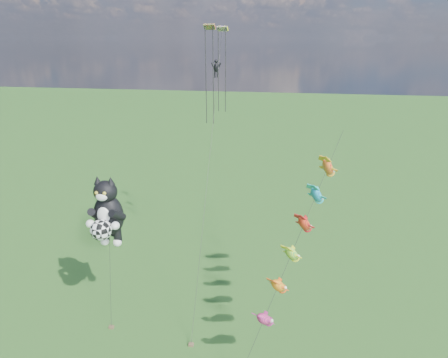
# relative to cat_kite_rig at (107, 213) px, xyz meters

# --- Properties ---
(ground) EXTENTS (300.00, 300.00, 0.00)m
(ground) POSITION_rel_cat_kite_rig_xyz_m (-2.75, -2.59, -9.47)
(ground) COLOR #134210
(cat_kite_rig) EXTENTS (2.85, 4.34, 12.62)m
(cat_kite_rig) POSITION_rel_cat_kite_rig_xyz_m (0.00, 0.00, 0.00)
(cat_kite_rig) COLOR brown
(cat_kite_rig) RESTS_ON ground
(fish_windsock_rig) EXTENTS (7.77, 14.06, 15.93)m
(fish_windsock_rig) POSITION_rel_cat_kite_rig_xyz_m (15.49, -0.87, -0.53)
(fish_windsock_rig) COLOR brown
(fish_windsock_rig) RESTS_ON ground
(parafoil_rig) EXTENTS (1.84, 17.51, 24.21)m
(parafoil_rig) POSITION_rel_cat_kite_rig_xyz_m (7.13, 11.30, 10.68)
(parafoil_rig) COLOR brown
(parafoil_rig) RESTS_ON ground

